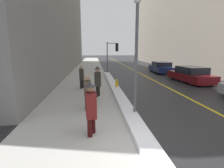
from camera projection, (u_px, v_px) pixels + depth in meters
The scene contains 14 objects.
ground_plane at pixel (142, 150), 4.74m from camera, with size 160.00×160.00×0.00m, color #232326.
sidewalk_slab at pixel (87, 74), 19.17m from camera, with size 4.00×80.00×0.01m.
road_centre_stripe at pixel (141, 74), 19.78m from camera, with size 0.16×80.00×0.00m.
snow_bank_curb at pixel (116, 90), 11.44m from camera, with size 0.58×16.77×0.18m.
building_facade_left at pixel (47, 1), 21.87m from camera, with size 6.00×36.00×17.39m.
lamp_post at pixel (136, 47), 6.67m from camera, with size 0.28×0.28×4.60m.
traffic_light_near at pixel (113, 51), 19.66m from camera, with size 1.31×0.32×3.53m.
pedestrian_in_glasses at pixel (91, 107), 5.39m from camera, with size 0.37×0.56×1.74m.
pedestrian_with_shoulder_bag at pixel (88, 91), 7.81m from camera, with size 0.34×0.73×1.56m.
pedestrian_in_fedora at pixel (98, 80), 9.99m from camera, with size 0.38×0.57×1.76m.
pedestrian_nearside at pixel (82, 76), 12.11m from camera, with size 0.35×0.55×1.61m.
parked_car_maroon at pixel (191, 75), 14.61m from camera, with size 2.15×4.62×1.30m.
parked_car_navy at pixel (161, 67), 20.74m from camera, with size 2.16×4.61×1.27m.
fire_hydrant at pixel (117, 84), 11.99m from camera, with size 0.20×0.20×0.70m.
Camera 1 is at (-1.25, -4.20, 2.67)m, focal length 28.00 mm.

